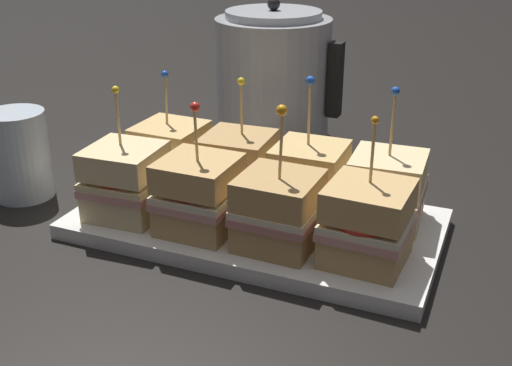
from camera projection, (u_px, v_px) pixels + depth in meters
ground_plane at (256, 230)px, 0.78m from camera, size 6.00×6.00×0.00m
serving_platter at (256, 224)px, 0.77m from camera, size 0.43×0.23×0.02m
sandwich_front_far_left at (126, 181)px, 0.76m from camera, size 0.09×0.09×0.16m
sandwich_front_center_left at (199, 195)px, 0.73m from camera, size 0.09×0.09×0.15m
sandwich_front_center_right at (279, 211)px, 0.69m from camera, size 0.09×0.09×0.16m
sandwich_front_far_right at (367, 224)px, 0.66m from camera, size 0.09×0.09×0.16m
sandwich_back_far_left at (171, 154)px, 0.85m from camera, size 0.09×0.09×0.15m
sandwich_back_center_left at (238, 165)px, 0.81m from camera, size 0.09×0.09×0.15m
sandwich_back_center_right at (309, 177)px, 0.78m from camera, size 0.09×0.09×0.16m
sandwich_back_far_right at (387, 189)px, 0.75m from camera, size 0.09×0.09×0.16m
kettle_steel at (273, 77)px, 1.05m from camera, size 0.21×0.19×0.23m
drinking_glass at (20, 155)px, 0.85m from camera, size 0.08×0.08×0.12m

